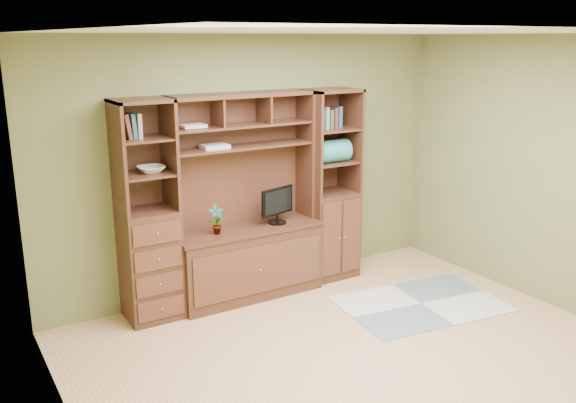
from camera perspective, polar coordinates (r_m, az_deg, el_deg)
room at (r=4.65m, az=8.34°, el=-0.81°), size 4.60×4.10×2.64m
center_hutch at (r=6.01m, az=-3.85°, el=0.25°), size 1.54×0.53×2.05m
left_tower at (r=5.68m, az=-13.01°, el=-1.01°), size 0.50×0.45×2.05m
right_tower at (r=6.57m, az=3.93°, el=1.53°), size 0.55×0.45×2.05m
rug at (r=6.27m, az=12.35°, el=-9.33°), size 1.67×1.23×0.01m
monitor at (r=6.15m, az=-1.01°, el=0.24°), size 0.45×0.29×0.51m
orchid at (r=5.88m, az=-6.73°, el=-1.71°), size 0.15×0.10×0.29m
magazines at (r=5.85m, az=-6.89°, el=5.14°), size 0.26×0.19×0.04m
bowl at (r=5.60m, az=-12.68°, el=2.96°), size 0.24×0.24×0.06m
blanket_teal at (r=6.43m, az=4.01°, el=4.71°), size 0.40×0.23×0.23m
blanket_red at (r=6.62m, az=4.44°, el=4.93°), size 0.39×0.22×0.22m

